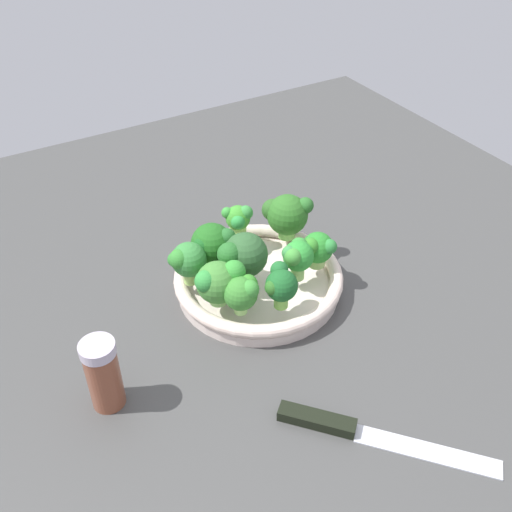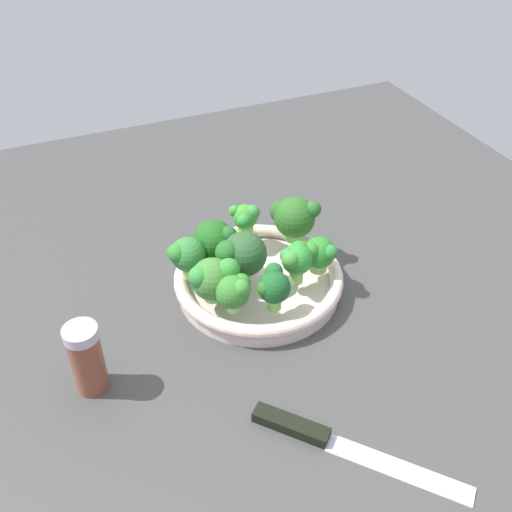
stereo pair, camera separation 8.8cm
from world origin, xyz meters
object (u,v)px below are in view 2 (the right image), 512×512
object	(u,v)px
broccoli_floret_3	(273,287)
broccoli_floret_8	(245,218)
broccoli_floret_0	(213,278)
broccoli_floret_6	(294,217)
broccoli_floret_9	(235,291)
broccoli_floret_7	(185,255)
pepper_shaker	(87,358)
broccoli_floret_4	(214,241)
broccoli_floret_2	(296,259)
broccoli_floret_1	(319,253)
broccoli_floret_5	(241,254)
knife	(328,440)
bowl	(256,281)

from	to	relation	value
broccoli_floret_3	broccoli_floret_8	distance (cm)	17.27
broccoli_floret_0	broccoli_floret_6	bearing A→B (deg)	27.47
broccoli_floret_3	broccoli_floret_8	size ratio (longest dim) A/B	1.05
broccoli_floret_9	broccoli_floret_7	bearing A→B (deg)	113.25
broccoli_floret_3	pepper_shaker	bearing A→B (deg)	-177.81
broccoli_floret_4	broccoli_floret_7	distance (cm)	5.16
pepper_shaker	broccoli_floret_2	bearing A→B (deg)	8.87
broccoli_floret_1	broccoli_floret_9	distance (cm)	14.98
broccoli_floret_3	broccoli_floret_4	xyz separation A→B (cm)	(-4.23, 12.51, 0.50)
broccoli_floret_3	broccoli_floret_0	bearing A→B (deg)	145.01
broccoli_floret_9	pepper_shaker	size ratio (longest dim) A/B	0.56
broccoli_floret_5	knife	xyz separation A→B (cm)	(-0.44, -28.48, -7.40)
broccoli_floret_5	broccoli_floret_0	bearing A→B (deg)	-150.96
broccoli_floret_4	knife	distance (cm)	33.95
broccoli_floret_3	bowl	bearing A→B (deg)	84.11
broccoli_floret_1	broccoli_floret_9	size ratio (longest dim) A/B	0.99
broccoli_floret_2	broccoli_floret_6	bearing A→B (deg)	65.95
broccoli_floret_4	broccoli_floret_5	world-z (taller)	same
broccoli_floret_6	broccoli_floret_4	bearing A→B (deg)	-175.58
broccoli_floret_2	broccoli_floret_7	distance (cm)	16.12
broccoli_floret_1	broccoli_floret_9	xyz separation A→B (cm)	(-14.64, -3.19, 0.14)
broccoli_floret_0	broccoli_floret_6	xyz separation A→B (cm)	(16.66, 8.66, 0.41)
broccoli_floret_7	broccoli_floret_9	size ratio (longest dim) A/B	1.17
broccoli_floret_4	broccoli_floret_3	bearing A→B (deg)	-71.31
broccoli_floret_0	broccoli_floret_7	size ratio (longest dim) A/B	1.07
broccoli_floret_8	broccoli_floret_9	xyz separation A→B (cm)	(-7.88, -15.46, -0.12)
broccoli_floret_0	broccoli_floret_9	size ratio (longest dim) A/B	1.25
broccoli_floret_2	broccoli_floret_9	world-z (taller)	broccoli_floret_2
broccoli_floret_6	broccoli_floret_0	bearing A→B (deg)	-152.53
broccoli_floret_5	knife	size ratio (longest dim) A/B	0.37
bowl	knife	size ratio (longest dim) A/B	1.22
bowl	broccoli_floret_3	bearing A→B (deg)	-95.89
broccoli_floret_8	knife	bearing A→B (deg)	-97.23
broccoli_floret_7	broccoli_floret_8	size ratio (longest dim) A/B	1.13
broccoli_floret_4	bowl	bearing A→B (deg)	-40.53
broccoli_floret_6	knife	bearing A→B (deg)	-108.84
broccoli_floret_0	knife	distance (cm)	26.88
broccoli_floret_7	broccoli_floret_8	world-z (taller)	broccoli_floret_7
bowl	broccoli_floret_2	distance (cm)	8.62
broccoli_floret_0	broccoli_floret_1	size ratio (longest dim) A/B	1.27
broccoli_floret_5	broccoli_floret_8	distance (cm)	10.09
broccoli_floret_4	pepper_shaker	world-z (taller)	broccoli_floret_4
broccoli_floret_4	knife	bearing A→B (deg)	-86.15
broccoli_floret_0	broccoli_floret_7	world-z (taller)	same
broccoli_floret_0	knife	bearing A→B (deg)	-78.84
broccoli_floret_2	pepper_shaker	distance (cm)	31.88
bowl	broccoli_floret_5	size ratio (longest dim) A/B	3.31
broccoli_floret_1	broccoli_floret_9	world-z (taller)	same
bowl	pepper_shaker	xyz separation A→B (cm)	(-26.93, -9.17, 3.39)
broccoli_floret_9	knife	size ratio (longest dim) A/B	0.27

